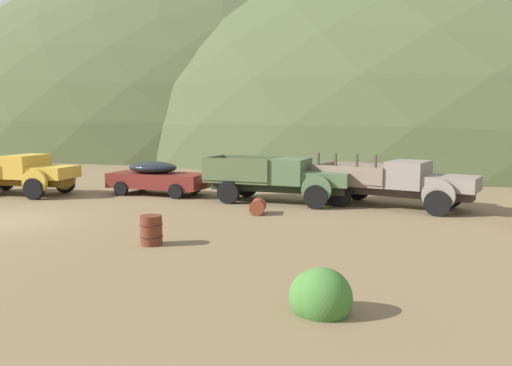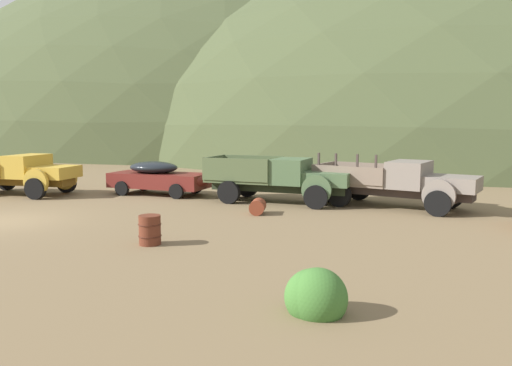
{
  "view_description": "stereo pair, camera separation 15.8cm",
  "coord_description": "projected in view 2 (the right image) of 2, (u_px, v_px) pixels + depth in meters",
  "views": [
    {
      "loc": [
        14.18,
        -13.33,
        3.47
      ],
      "look_at": [
        7.54,
        5.16,
        1.08
      ],
      "focal_mm": 35.96,
      "sensor_mm": 36.0,
      "label": 1
    },
    {
      "loc": [
        14.33,
        -13.28,
        3.47
      ],
      "look_at": [
        7.54,
        5.16,
        1.08
      ],
      "focal_mm": 35.96,
      "sensor_mm": 36.0,
      "label": 2
    }
  ],
  "objects": [
    {
      "name": "bush_between_trucks",
      "position": [
        246.0,
        185.0,
        26.55
      ],
      "size": [
        0.85,
        0.55,
        0.62
      ],
      "color": "#3D702D",
      "rests_on": "ground"
    },
    {
      "name": "oil_drum_tipped",
      "position": [
        258.0,
        207.0,
        19.13
      ],
      "size": [
        0.73,
        0.93,
        0.56
      ],
      "color": "brown",
      "rests_on": "ground"
    },
    {
      "name": "bush_near_barrel",
      "position": [
        316.0,
        298.0,
        9.25
      ],
      "size": [
        1.17,
        0.99,
        1.1
      ],
      "color": "#3D702D",
      "rests_on": "ground"
    },
    {
      "name": "car_oxblood",
      "position": [
        162.0,
        177.0,
        24.1
      ],
      "size": [
        4.92,
        2.05,
        1.57
      ],
      "rotation": [
        0.0,
        0.0,
        -0.0
      ],
      "color": "maroon",
      "rests_on": "ground"
    },
    {
      "name": "oil_drum_by_truck",
      "position": [
        150.0,
        230.0,
        14.4
      ],
      "size": [
        0.65,
        0.65,
        0.84
      ],
      "color": "#5B2819",
      "rests_on": "ground"
    },
    {
      "name": "truck_weathered_green",
      "position": [
        287.0,
        179.0,
        21.63
      ],
      "size": [
        6.2,
        2.45,
        1.91
      ],
      "rotation": [
        0.0,
        0.0,
        -0.02
      ],
      "color": "#232B1B",
      "rests_on": "ground"
    },
    {
      "name": "ground_plane",
      "position": [
        0.0,
        222.0,
        17.7
      ],
      "size": [
        300.0,
        300.0,
        0.0
      ],
      "primitive_type": "plane",
      "color": "brown"
    },
    {
      "name": "truck_faded_yellow",
      "position": [
        27.0,
        174.0,
        24.03
      ],
      "size": [
        5.83,
        2.99,
        1.89
      ],
      "rotation": [
        0.0,
        0.0,
        0.1
      ],
      "color": "brown",
      "rests_on": "ground"
    },
    {
      "name": "hill_center",
      "position": [
        235.0,
        143.0,
        80.58
      ],
      "size": [
        98.17,
        82.06,
        50.81
      ],
      "primitive_type": "ellipsoid",
      "color": "#424C2D",
      "rests_on": "ground"
    },
    {
      "name": "truck_primer_gray",
      "position": [
        406.0,
        183.0,
        20.29
      ],
      "size": [
        6.61,
        3.44,
        2.16
      ],
      "rotation": [
        0.0,
        0.0,
        -0.22
      ],
      "color": "#3D322D",
      "rests_on": "ground"
    },
    {
      "name": "hill_far_left",
      "position": [
        459.0,
        147.0,
        67.84
      ],
      "size": [
        95.37,
        87.47,
        45.5
      ],
      "primitive_type": "ellipsoid",
      "color": "#424C2D",
      "rests_on": "ground"
    }
  ]
}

